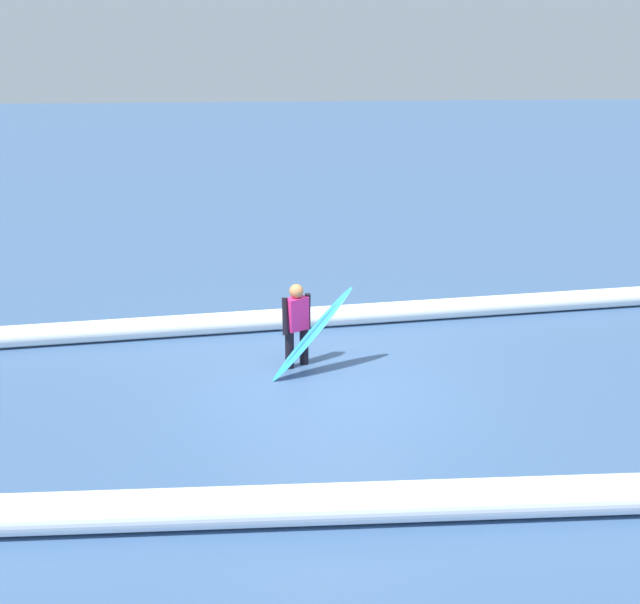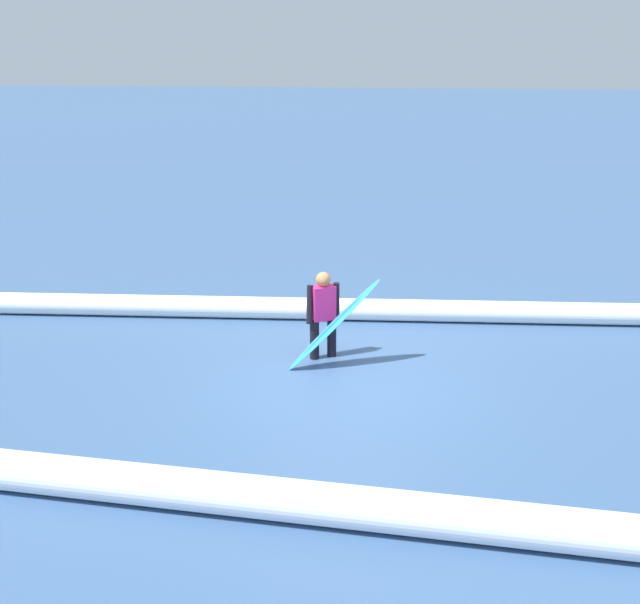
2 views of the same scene
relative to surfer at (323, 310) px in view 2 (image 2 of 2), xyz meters
The scene contains 5 objects.
ground_plane 1.22m from the surfer, 114.86° to the left, with size 152.88×152.88×0.00m, color #3A5984.
surfer is the anchor object (origin of this frame).
surfboard 0.42m from the surfer, 119.90° to the left, with size 1.38×0.71×1.32m.
wave_crest_foreground 3.53m from the surfer, 144.80° to the right, with size 0.37×0.37×17.56m, color white.
wave_crest_midground 4.50m from the surfer, 87.18° to the left, with size 0.43×0.43×22.60m, color white.
Camera 2 is at (-1.08, 10.83, 4.56)m, focal length 47.03 mm.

